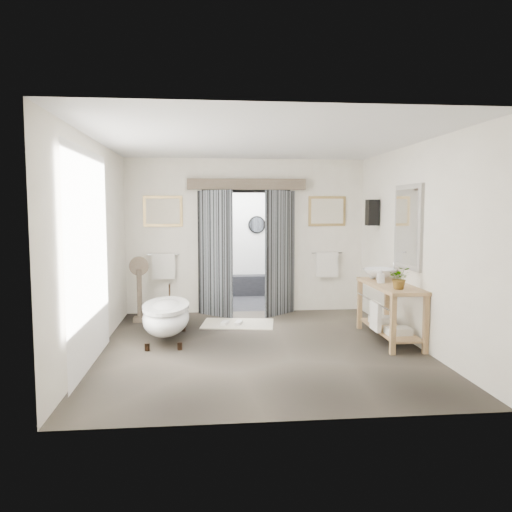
% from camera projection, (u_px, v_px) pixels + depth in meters
% --- Properties ---
extents(ground_plane, '(5.00, 5.00, 0.00)m').
position_uv_depth(ground_plane, '(260.00, 347.00, 7.11)').
color(ground_plane, brown).
extents(room_shell, '(4.52, 5.02, 2.91)m').
position_uv_depth(room_shell, '(259.00, 217.00, 6.81)').
color(room_shell, silver).
rests_on(room_shell, ground_plane).
extents(shower_room, '(2.22, 2.01, 2.51)m').
position_uv_depth(shower_room, '(241.00, 257.00, 10.98)').
color(shower_room, black).
rests_on(shower_room, ground_plane).
extents(back_wall_dressing, '(3.82, 0.68, 2.52)m').
position_uv_depth(back_wall_dressing, '(247.00, 230.00, 9.26)').
color(back_wall_dressing, black).
rests_on(back_wall_dressing, ground_plane).
extents(clawfoot_tub, '(0.68, 1.53, 0.75)m').
position_uv_depth(clawfoot_tub, '(166.00, 316.00, 7.45)').
color(clawfoot_tub, black).
rests_on(clawfoot_tub, ground_plane).
extents(vanity, '(0.57, 1.60, 0.85)m').
position_uv_depth(vanity, '(389.00, 307.00, 7.44)').
color(vanity, tan).
rests_on(vanity, ground_plane).
extents(pedestal_mirror, '(0.34, 0.22, 1.15)m').
position_uv_depth(pedestal_mirror, '(140.00, 294.00, 8.68)').
color(pedestal_mirror, brown).
rests_on(pedestal_mirror, ground_plane).
extents(rug, '(1.31, 0.97, 0.01)m').
position_uv_depth(rug, '(238.00, 324.00, 8.52)').
color(rug, silver).
rests_on(rug, ground_plane).
extents(slippers, '(0.40, 0.27, 0.05)m').
position_uv_depth(slippers, '(232.00, 323.00, 8.45)').
color(slippers, white).
rests_on(slippers, rug).
extents(basin, '(0.68, 0.68, 0.18)m').
position_uv_depth(basin, '(380.00, 274.00, 7.84)').
color(basin, white).
rests_on(basin, vanity).
extents(plant, '(0.35, 0.32, 0.32)m').
position_uv_depth(plant, '(400.00, 278.00, 6.93)').
color(plant, gray).
rests_on(plant, vanity).
extents(soap_bottle_a, '(0.11, 0.11, 0.21)m').
position_uv_depth(soap_bottle_a, '(381.00, 276.00, 7.51)').
color(soap_bottle_a, gray).
rests_on(soap_bottle_a, vanity).
extents(soap_bottle_b, '(0.16, 0.16, 0.15)m').
position_uv_depth(soap_bottle_b, '(373.00, 274.00, 7.99)').
color(soap_bottle_b, gray).
rests_on(soap_bottle_b, vanity).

